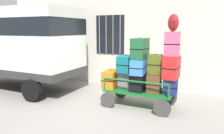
# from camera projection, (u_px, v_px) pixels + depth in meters

# --- Properties ---
(ground_plane) EXTENTS (40.00, 40.00, 0.00)m
(ground_plane) POSITION_uv_depth(u_px,v_px,m) (105.00, 108.00, 6.04)
(ground_plane) COLOR gray
(building_wall) EXTENTS (12.00, 0.38, 5.00)m
(building_wall) POSITION_uv_depth(u_px,v_px,m) (137.00, 21.00, 7.97)
(building_wall) COLOR beige
(building_wall) RESTS_ON ground
(van) EXTENTS (4.46, 2.05, 2.92)m
(van) POSITION_uv_depth(u_px,v_px,m) (20.00, 41.00, 7.73)
(van) COLOR silver
(van) RESTS_ON ground
(luggage_cart) EXTENTS (1.99, 1.01, 0.49)m
(luggage_cart) POSITION_uv_depth(u_px,v_px,m) (139.00, 93.00, 6.12)
(luggage_cart) COLOR #146023
(luggage_cart) RESTS_ON ground
(cart_railing) EXTENTS (1.87, 0.87, 0.36)m
(cart_railing) POSITION_uv_depth(u_px,v_px,m) (139.00, 80.00, 6.05)
(cart_railing) COLOR #146023
(cart_railing) RESTS_ON luggage_cart
(suitcase_left_bottom) EXTENTS (0.43, 0.75, 0.51)m
(suitcase_left_bottom) POSITION_uv_depth(u_px,v_px,m) (111.00, 79.00, 6.39)
(suitcase_left_bottom) COLOR orange
(suitcase_left_bottom) RESTS_ON luggage_cart
(suitcase_midleft_bottom) EXTENTS (0.41, 0.46, 0.50)m
(suitcase_midleft_bottom) POSITION_uv_depth(u_px,v_px,m) (125.00, 80.00, 6.27)
(suitcase_midleft_bottom) COLOR slate
(suitcase_midleft_bottom) RESTS_ON luggage_cart
(suitcase_midleft_middle) EXTENTS (0.42, 0.72, 0.47)m
(suitcase_midleft_middle) POSITION_uv_depth(u_px,v_px,m) (126.00, 63.00, 6.18)
(suitcase_midleft_middle) COLOR #0F5960
(suitcase_midleft_middle) RESTS_ON suitcase_midleft_bottom
(suitcase_center_bottom) EXTENTS (0.40, 0.65, 0.49)m
(suitcase_center_bottom) POSITION_uv_depth(u_px,v_px,m) (139.00, 82.00, 6.03)
(suitcase_center_bottom) COLOR black
(suitcase_center_bottom) RESTS_ON luggage_cart
(suitcase_center_middle) EXTENTS (0.43, 0.82, 0.42)m
(suitcase_center_middle) POSITION_uv_depth(u_px,v_px,m) (139.00, 66.00, 5.96)
(suitcase_center_middle) COLOR #3372C6
(suitcase_center_middle) RESTS_ON suitcase_center_bottom
(suitcase_center_top) EXTENTS (0.40, 0.60, 0.58)m
(suitcase_center_top) POSITION_uv_depth(u_px,v_px,m) (140.00, 49.00, 5.88)
(suitcase_center_top) COLOR #194C28
(suitcase_center_top) RESTS_ON suitcase_center_middle
(suitcase_midright_bottom) EXTENTS (0.40, 0.48, 0.50)m
(suitcase_midright_bottom) POSITION_uv_depth(u_px,v_px,m) (154.00, 83.00, 5.85)
(suitcase_midright_bottom) COLOR brown
(suitcase_midright_bottom) RESTS_ON luggage_cart
(suitcase_midright_middle) EXTENTS (0.40, 0.34, 0.55)m
(suitcase_midright_middle) POSITION_uv_depth(u_px,v_px,m) (155.00, 64.00, 5.80)
(suitcase_midright_middle) COLOR #4C5119
(suitcase_midright_middle) RESTS_ON suitcase_midright_bottom
(suitcase_right_bottom) EXTENTS (0.42, 0.51, 0.41)m
(suitcase_right_bottom) POSITION_uv_depth(u_px,v_px,m) (170.00, 86.00, 5.73)
(suitcase_right_bottom) COLOR navy
(suitcase_right_bottom) RESTS_ON luggage_cart
(suitcase_right_middle) EXTENTS (0.41, 0.61, 0.61)m
(suitcase_right_middle) POSITION_uv_depth(u_px,v_px,m) (171.00, 67.00, 5.64)
(suitcase_right_middle) COLOR #B21E1E
(suitcase_right_middle) RESTS_ON suitcase_right_bottom
(suitcase_right_top) EXTENTS (0.39, 0.35, 0.64)m
(suitcase_right_top) POSITION_uv_depth(u_px,v_px,m) (172.00, 44.00, 5.47)
(suitcase_right_top) COLOR #CC4C72
(suitcase_right_top) RESTS_ON suitcase_right_middle
(backpack) EXTENTS (0.27, 0.22, 0.44)m
(backpack) POSITION_uv_depth(u_px,v_px,m) (173.00, 23.00, 5.40)
(backpack) COLOR maroon
(backpack) RESTS_ON suitcase_right_top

